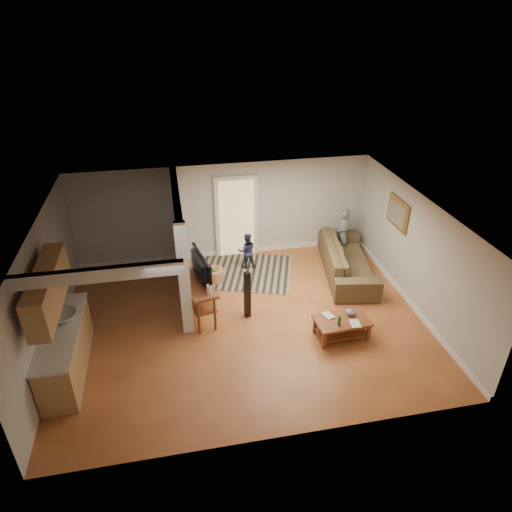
{
  "coord_description": "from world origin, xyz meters",
  "views": [
    {
      "loc": [
        -1.28,
        -7.65,
        6.01
      ],
      "look_at": [
        0.4,
        0.82,
        1.1
      ],
      "focal_mm": 32.0,
      "sensor_mm": 36.0,
      "label": 1
    }
  ],
  "objects_px": {
    "toy_basket": "(214,274)",
    "toddler": "(247,267)",
    "child": "(340,254)",
    "tv_console": "(198,285)",
    "sofa": "(346,273)",
    "speaker_right": "(194,268)",
    "coffee_table": "(342,323)",
    "speaker_left": "(247,295)"
  },
  "relations": [
    {
      "from": "toy_basket",
      "to": "toddler",
      "type": "bearing_deg",
      "value": 27.6
    },
    {
      "from": "child",
      "to": "tv_console",
      "type": "bearing_deg",
      "value": -67.36
    },
    {
      "from": "sofa",
      "to": "speaker_right",
      "type": "bearing_deg",
      "value": 98.01
    },
    {
      "from": "sofa",
      "to": "toy_basket",
      "type": "xyz_separation_m",
      "value": [
        -3.26,
        0.31,
        0.17
      ]
    },
    {
      "from": "toy_basket",
      "to": "sofa",
      "type": "bearing_deg",
      "value": -5.46
    },
    {
      "from": "tv_console",
      "to": "child",
      "type": "xyz_separation_m",
      "value": [
        3.93,
        1.97,
        -0.78
      ]
    },
    {
      "from": "tv_console",
      "to": "toddler",
      "type": "xyz_separation_m",
      "value": [
        1.37,
        1.81,
        -0.78
      ]
    },
    {
      "from": "coffee_table",
      "to": "speaker_right",
      "type": "bearing_deg",
      "value": 138.88
    },
    {
      "from": "sofa",
      "to": "toddler",
      "type": "distance_m",
      "value": 2.5
    },
    {
      "from": "sofa",
      "to": "child",
      "type": "height_order",
      "value": "child"
    },
    {
      "from": "tv_console",
      "to": "speaker_left",
      "type": "distance_m",
      "value": 1.06
    },
    {
      "from": "sofa",
      "to": "tv_console",
      "type": "xyz_separation_m",
      "value": [
        -3.75,
        -1.04,
        0.78
      ]
    },
    {
      "from": "tv_console",
      "to": "toddler",
      "type": "relative_size",
      "value": 1.54
    },
    {
      "from": "speaker_left",
      "to": "toy_basket",
      "type": "height_order",
      "value": "speaker_left"
    },
    {
      "from": "tv_console",
      "to": "toy_basket",
      "type": "distance_m",
      "value": 1.56
    },
    {
      "from": "toy_basket",
      "to": "toddler",
      "type": "relative_size",
      "value": 0.49
    },
    {
      "from": "coffee_table",
      "to": "tv_console",
      "type": "height_order",
      "value": "tv_console"
    },
    {
      "from": "speaker_left",
      "to": "toddler",
      "type": "xyz_separation_m",
      "value": [
        0.35,
        2.03,
        -0.55
      ]
    },
    {
      "from": "speaker_right",
      "to": "toddler",
      "type": "bearing_deg",
      "value": 14.65
    },
    {
      "from": "coffee_table",
      "to": "speaker_left",
      "type": "distance_m",
      "value": 2.04
    },
    {
      "from": "tv_console",
      "to": "toy_basket",
      "type": "xyz_separation_m",
      "value": [
        0.48,
        1.35,
        -0.62
      ]
    },
    {
      "from": "child",
      "to": "toddler",
      "type": "bearing_deg",
      "value": -90.43
    },
    {
      "from": "coffee_table",
      "to": "child",
      "type": "bearing_deg",
      "value": 70.06
    },
    {
      "from": "coffee_table",
      "to": "speaker_left",
      "type": "bearing_deg",
      "value": 149.72
    },
    {
      "from": "sofa",
      "to": "tv_console",
      "type": "height_order",
      "value": "tv_console"
    },
    {
      "from": "coffee_table",
      "to": "toy_basket",
      "type": "bearing_deg",
      "value": 131.38
    },
    {
      "from": "tv_console",
      "to": "speaker_right",
      "type": "distance_m",
      "value": 1.2
    },
    {
      "from": "tv_console",
      "to": "speaker_left",
      "type": "xyz_separation_m",
      "value": [
        1.01,
        -0.22,
        -0.23
      ]
    },
    {
      "from": "speaker_right",
      "to": "tv_console",
      "type": "bearing_deg",
      "value": -100.67
    },
    {
      "from": "tv_console",
      "to": "coffee_table",
      "type": "bearing_deg",
      "value": -37.01
    },
    {
      "from": "child",
      "to": "toddler",
      "type": "xyz_separation_m",
      "value": [
        -2.56,
        -0.16,
        0.0
      ]
    },
    {
      "from": "speaker_left",
      "to": "toy_basket",
      "type": "relative_size",
      "value": 2.41
    },
    {
      "from": "speaker_left",
      "to": "speaker_right",
      "type": "height_order",
      "value": "speaker_left"
    },
    {
      "from": "tv_console",
      "to": "toy_basket",
      "type": "relative_size",
      "value": 3.16
    },
    {
      "from": "coffee_table",
      "to": "speaker_right",
      "type": "distance_m",
      "value": 3.67
    },
    {
      "from": "sofa",
      "to": "tv_console",
      "type": "bearing_deg",
      "value": 115.51
    },
    {
      "from": "toy_basket",
      "to": "child",
      "type": "bearing_deg",
      "value": 10.22
    },
    {
      "from": "toddler",
      "to": "toy_basket",
      "type": "bearing_deg",
      "value": 29.96
    },
    {
      "from": "child",
      "to": "coffee_table",
      "type": "bearing_deg",
      "value": -23.92
    },
    {
      "from": "speaker_left",
      "to": "child",
      "type": "distance_m",
      "value": 3.69
    },
    {
      "from": "tv_console",
      "to": "toy_basket",
      "type": "bearing_deg",
      "value": 57.52
    },
    {
      "from": "sofa",
      "to": "coffee_table",
      "type": "height_order",
      "value": "coffee_table"
    }
  ]
}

